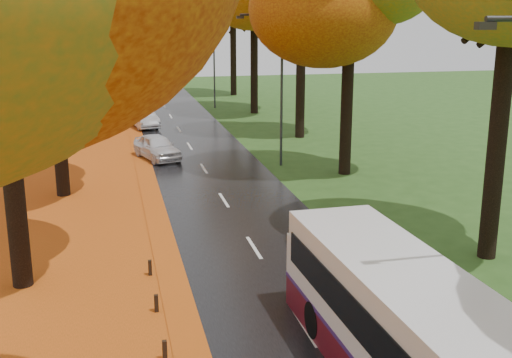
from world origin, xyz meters
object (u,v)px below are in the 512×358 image
object	(u,v)px
bus	(416,339)
car_dark	(141,111)
streetlamp_mid	(277,78)
streetlamp_far	(211,53)
car_silver	(144,118)
car_white	(157,147)

from	to	relation	value
bus	car_dark	distance (m)	39.19
streetlamp_mid	streetlamp_far	world-z (taller)	same
bus	streetlamp_mid	bearing A→B (deg)	81.27
car_silver	streetlamp_mid	bearing A→B (deg)	-76.13
streetlamp_mid	bus	xyz separation A→B (m)	(-2.69, -21.67, -3.24)
bus	car_dark	world-z (taller)	bus
car_white	car_dark	bearing A→B (deg)	72.68
streetlamp_far	car_white	size ratio (longest dim) A/B	1.99
streetlamp_far	car_silver	size ratio (longest dim) A/B	1.95
car_white	car_silver	xyz separation A→B (m)	(-0.15, 10.55, -0.01)
streetlamp_far	car_silver	distance (m)	11.35
car_silver	car_dark	size ratio (longest dim) A/B	1.06
bus	car_dark	size ratio (longest dim) A/B	2.70
bus	car_silver	xyz separation A→B (m)	(-3.61, 35.11, -0.76)
car_white	car_dark	size ratio (longest dim) A/B	1.03
streetlamp_mid	car_dark	xyz separation A→B (m)	(-6.30, 17.35, -4.11)
streetlamp_mid	bus	size ratio (longest dim) A/B	0.76
streetlamp_mid	car_white	world-z (taller)	streetlamp_mid
car_silver	car_dark	world-z (taller)	car_silver
car_dark	streetlamp_mid	bearing A→B (deg)	-74.45
streetlamp_mid	car_white	xyz separation A→B (m)	(-6.15, 2.90, -3.99)
bus	car_white	size ratio (longest dim) A/B	2.61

